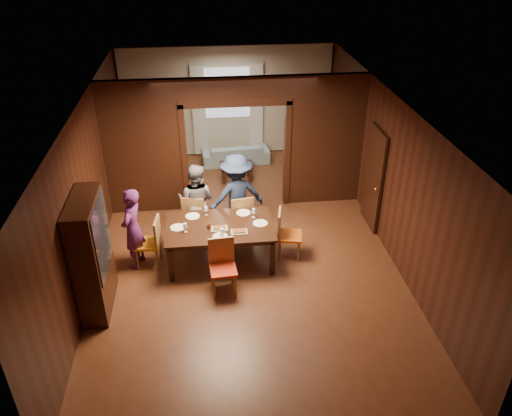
{
  "coord_description": "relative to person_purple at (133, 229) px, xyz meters",
  "views": [
    {
      "loc": [
        -0.67,
        -8.17,
        5.61
      ],
      "look_at": [
        0.2,
        -0.4,
        1.05
      ],
      "focal_mm": 35.0,
      "sensor_mm": 36.0,
      "label": 1
    }
  ],
  "objects": [
    {
      "name": "floor",
      "position": [
        2.03,
        0.44,
        -0.78
      ],
      "size": [
        9.0,
        9.0,
        0.0
      ],
      "primitive_type": "plane",
      "color": "#572D18",
      "rests_on": "ground"
    },
    {
      "name": "coffee_table",
      "position": [
        2.12,
        3.31,
        -0.58
      ],
      "size": [
        0.8,
        0.5,
        0.4
      ],
      "primitive_type": "cube",
      "color": "black",
      "rests_on": "floor"
    },
    {
      "name": "sofa",
      "position": [
        2.16,
        4.29,
        -0.53
      ],
      "size": [
        1.79,
        0.81,
        0.51
      ],
      "primitive_type": "imported",
      "rotation": [
        0.0,
        0.0,
        3.22
      ],
      "color": "#8FAEBC",
      "rests_on": "floor"
    },
    {
      "name": "wineglass_left",
      "position": [
        0.94,
        -0.17,
        0.07
      ],
      "size": [
        0.08,
        0.08,
        0.18
      ],
      "primitive_type": null,
      "color": "white",
      "rests_on": "dining_table"
    },
    {
      "name": "wineglass_right",
      "position": [
        2.2,
        0.19,
        0.07
      ],
      "size": [
        0.08,
        0.08,
        0.18
      ],
      "primitive_type": null,
      "color": "white",
      "rests_on": "dining_table"
    },
    {
      "name": "person_grey",
      "position": [
        1.14,
        0.89,
        -0.0
      ],
      "size": [
        0.92,
        0.82,
        1.57
      ],
      "primitive_type": "imported",
      "rotation": [
        0.0,
        0.0,
        2.8
      ],
      "color": "slate",
      "rests_on": "floor"
    },
    {
      "name": "dining_table",
      "position": [
        1.56,
        -0.02,
        -0.4
      ],
      "size": [
        1.97,
        1.22,
        0.76
      ],
      "primitive_type": "cube",
      "color": "black",
      "rests_on": "floor"
    },
    {
      "name": "plate_right",
      "position": [
        2.3,
        -0.04,
        -0.02
      ],
      "size": [
        0.27,
        0.27,
        0.01
      ],
      "primitive_type": "cylinder",
      "color": "white",
      "rests_on": "dining_table"
    },
    {
      "name": "person_navy",
      "position": [
        1.94,
        0.89,
        0.08
      ],
      "size": [
        1.24,
        0.9,
        1.73
      ],
      "primitive_type": "imported",
      "rotation": [
        0.0,
        0.0,
        3.39
      ],
      "color": "#1C2946",
      "rests_on": "floor"
    },
    {
      "name": "chair_near",
      "position": [
        1.56,
        -0.94,
        -0.3
      ],
      "size": [
        0.47,
        0.47,
        0.97
      ],
      "primitive_type": null,
      "rotation": [
        0.0,
        0.0,
        0.07
      ],
      "color": "red",
      "rests_on": "floor"
    },
    {
      "name": "chair_right",
      "position": [
        2.86,
        -0.04,
        -0.3
      ],
      "size": [
        0.52,
        0.52,
        0.97
      ],
      "primitive_type": null,
      "rotation": [
        0.0,
        0.0,
        1.37
      ],
      "color": "#D25613",
      "rests_on": "floor"
    },
    {
      "name": "chair_left",
      "position": [
        0.23,
        0.0,
        -0.3
      ],
      "size": [
        0.49,
        0.49,
        0.97
      ],
      "primitive_type": null,
      "rotation": [
        0.0,
        0.0,
        -1.69
      ],
      "color": "orange",
      "rests_on": "floor"
    },
    {
      "name": "condiment_jar",
      "position": [
        1.36,
        -0.09,
        0.03
      ],
      "size": [
        0.08,
        0.08,
        0.11
      ],
      "primitive_type": null,
      "color": "#512413",
      "rests_on": "dining_table"
    },
    {
      "name": "plate_left",
      "position": [
        0.8,
        -0.01,
        -0.02
      ],
      "size": [
        0.27,
        0.27,
        0.01
      ],
      "primitive_type": "cylinder",
      "color": "white",
      "rests_on": "dining_table"
    },
    {
      "name": "plate_far_r",
      "position": [
        2.03,
        0.37,
        -0.02
      ],
      "size": [
        0.27,
        0.27,
        0.01
      ],
      "primitive_type": "cylinder",
      "color": "white",
      "rests_on": "dining_table"
    },
    {
      "name": "chair_far_r",
      "position": [
        1.99,
        0.75,
        -0.3
      ],
      "size": [
        0.51,
        0.51,
        0.97
      ],
      "primitive_type": null,
      "rotation": [
        0.0,
        0.0,
        3.31
      ],
      "color": "#D15A13",
      "rests_on": "floor"
    },
    {
      "name": "door_right",
      "position": [
        4.73,
        0.94,
        0.27
      ],
      "size": [
        0.06,
        0.9,
        2.1
      ],
      "primitive_type": "cube",
      "color": "black",
      "rests_on": "floor"
    },
    {
      "name": "platter_a",
      "position": [
        1.54,
        -0.13,
        -0.01
      ],
      "size": [
        0.3,
        0.2,
        0.04
      ],
      "primitive_type": "cube",
      "color": "gray",
      "rests_on": "dining_table"
    },
    {
      "name": "room_walls",
      "position": [
        2.03,
        2.32,
        0.72
      ],
      "size": [
        5.52,
        9.01,
        2.9
      ],
      "color": "black",
      "rests_on": "floor"
    },
    {
      "name": "chair_far_l",
      "position": [
        1.11,
        0.87,
        -0.3
      ],
      "size": [
        0.52,
        0.52,
        0.97
      ],
      "primitive_type": null,
      "rotation": [
        0.0,
        0.0,
        2.94
      ],
      "color": "orange",
      "rests_on": "floor"
    },
    {
      "name": "curtain_right",
      "position": [
        2.78,
        4.84,
        0.47
      ],
      "size": [
        0.35,
        0.06,
        2.4
      ],
      "primitive_type": "cube",
      "color": "white",
      "rests_on": "back_wall"
    },
    {
      "name": "window_far",
      "position": [
        2.03,
        4.88,
        0.92
      ],
      "size": [
        1.2,
        0.03,
        1.3
      ],
      "primitive_type": "cube",
      "color": "silver",
      "rests_on": "back_wall"
    },
    {
      "name": "hutch",
      "position": [
        -0.5,
        -1.06,
        0.22
      ],
      "size": [
        0.4,
        1.2,
        2.0
      ],
      "primitive_type": "cube",
      "color": "black",
      "rests_on": "floor"
    },
    {
      "name": "curtain_left",
      "position": [
        1.28,
        4.84,
        0.47
      ],
      "size": [
        0.35,
        0.06,
        2.4
      ],
      "primitive_type": "cube",
      "color": "white",
      "rests_on": "back_wall"
    },
    {
      "name": "platter_b",
      "position": [
        1.89,
        -0.29,
        -0.01
      ],
      "size": [
        0.3,
        0.2,
        0.04
      ],
      "primitive_type": "cube",
      "color": "gray",
      "rests_on": "dining_table"
    },
    {
      "name": "serving_bowl",
      "position": [
        1.64,
        0.12,
        0.02
      ],
      "size": [
        0.34,
        0.34,
        0.08
      ],
      "primitive_type": "imported",
      "color": "black",
      "rests_on": "dining_table"
    },
    {
      "name": "plate_near",
      "position": [
        1.55,
        -0.4,
        -0.02
      ],
      "size": [
        0.27,
        0.27,
        0.01
      ],
      "primitive_type": "cylinder",
      "color": "silver",
      "rests_on": "dining_table"
    },
    {
      "name": "plate_far_l",
      "position": [
        1.07,
        0.35,
        -0.02
      ],
      "size": [
        0.27,
        0.27,
        0.01
      ],
      "primitive_type": "cylinder",
      "color": "white",
      "rests_on": "dining_table"
    },
    {
      "name": "ceiling",
      "position": [
        2.03,
        0.44,
        2.12
      ],
      "size": [
        5.5,
        9.0,
        0.02
      ],
      "primitive_type": "cube",
      "color": "silver",
      "rests_on": "room_walls"
    },
    {
      "name": "wineglass_far",
      "position": [
        1.32,
        0.38,
        0.07
      ],
      "size": [
        0.08,
        0.08,
        0.18
      ],
      "primitive_type": null,
      "color": "white",
      "rests_on": "dining_table"
    },
    {
      "name": "tumbler",
      "position": [
        1.58,
        -0.35,
        0.05
      ],
      "size": [
        0.07,
        0.07,
        0.14
      ],
      "primitive_type": "cylinder",
      "color": "silver",
      "rests_on": "dining_table"
    },
    {
      "name": "person_purple",
      "position": [
        0.0,
        0.0,
        0.0
      ],
      "size": [
        0.52,
        0.66,
        1.57
      ],
      "primitive_type": "imported",
      "rotation": [
        0.0,
        0.0,
        -1.86
      ],
      "color": "#561F5B",
      "rests_on": "floor"
    }
  ]
}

